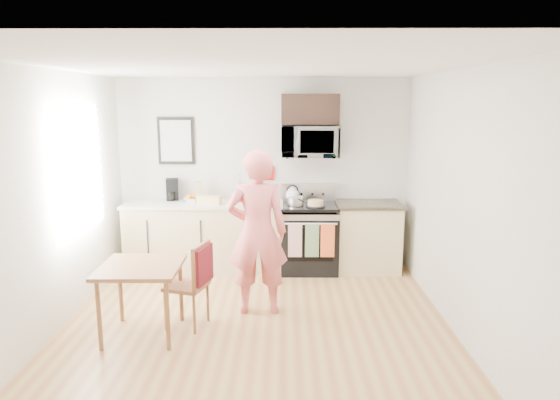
{
  "coord_description": "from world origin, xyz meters",
  "views": [
    {
      "loc": [
        0.28,
        -4.59,
        2.29
      ],
      "look_at": [
        0.24,
        1.0,
        1.17
      ],
      "focal_mm": 32.0,
      "sensor_mm": 36.0,
      "label": 1
    }
  ],
  "objects_px": {
    "chair": "(197,274)",
    "cake": "(316,203)",
    "microwave": "(310,141)",
    "range": "(309,239)",
    "dining_table": "(141,273)",
    "person": "(257,233)"
  },
  "relations": [
    {
      "from": "chair",
      "to": "cake",
      "type": "bearing_deg",
      "value": 68.13
    },
    {
      "from": "microwave",
      "to": "chair",
      "type": "bearing_deg",
      "value": -122.8
    },
    {
      "from": "range",
      "to": "dining_table",
      "type": "height_order",
      "value": "range"
    },
    {
      "from": "person",
      "to": "dining_table",
      "type": "height_order",
      "value": "person"
    },
    {
      "from": "microwave",
      "to": "chair",
      "type": "height_order",
      "value": "microwave"
    },
    {
      "from": "dining_table",
      "to": "chair",
      "type": "height_order",
      "value": "chair"
    },
    {
      "from": "chair",
      "to": "cake",
      "type": "relative_size",
      "value": 3.52
    },
    {
      "from": "person",
      "to": "dining_table",
      "type": "relative_size",
      "value": 2.34
    },
    {
      "from": "range",
      "to": "cake",
      "type": "distance_m",
      "value": 0.55
    },
    {
      "from": "person",
      "to": "cake",
      "type": "distance_m",
      "value": 1.43
    },
    {
      "from": "dining_table",
      "to": "chair",
      "type": "distance_m",
      "value": 0.55
    },
    {
      "from": "range",
      "to": "person",
      "type": "bearing_deg",
      "value": -114.32
    },
    {
      "from": "chair",
      "to": "cake",
      "type": "distance_m",
      "value": 2.12
    },
    {
      "from": "microwave",
      "to": "chair",
      "type": "xyz_separation_m",
      "value": [
        -1.22,
        -1.89,
        -1.19
      ]
    },
    {
      "from": "person",
      "to": "microwave",
      "type": "bearing_deg",
      "value": -117.36
    },
    {
      "from": "range",
      "to": "dining_table",
      "type": "relative_size",
      "value": 1.51
    },
    {
      "from": "cake",
      "to": "dining_table",
      "type": "bearing_deg",
      "value": -135.05
    },
    {
      "from": "microwave",
      "to": "cake",
      "type": "distance_m",
      "value": 0.84
    },
    {
      "from": "person",
      "to": "range",
      "type": "bearing_deg",
      "value": -118.88
    },
    {
      "from": "range",
      "to": "chair",
      "type": "height_order",
      "value": "range"
    },
    {
      "from": "range",
      "to": "microwave",
      "type": "bearing_deg",
      "value": 90.06
    },
    {
      "from": "microwave",
      "to": "person",
      "type": "bearing_deg",
      "value": -112.8
    }
  ]
}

